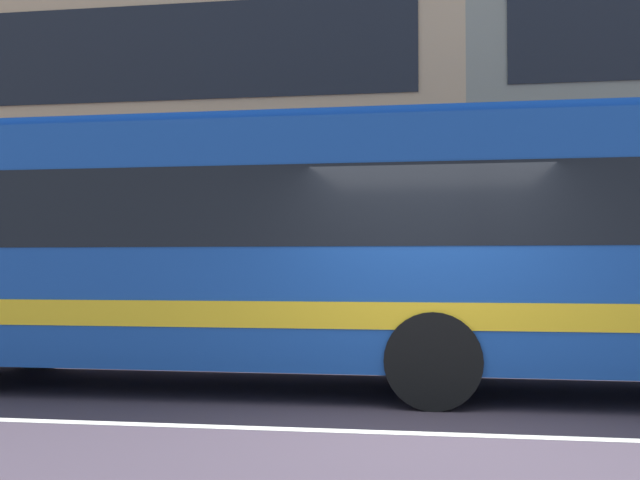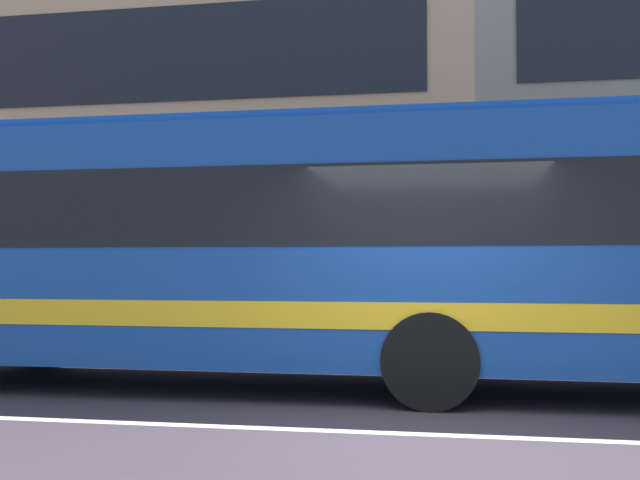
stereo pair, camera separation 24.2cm
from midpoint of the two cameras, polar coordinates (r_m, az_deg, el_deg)
name	(u,v)px [view 2 (the right image)]	position (r m, az deg, el deg)	size (l,w,h in m)	color
ground_plane	(423,435)	(6.99, 8.61, -14.00)	(160.00, 160.00, 0.00)	#3F3541
lane_centre_line	(423,434)	(6.99, 8.61, -13.97)	(60.00, 0.16, 0.01)	silver
apartment_block_left	(47,134)	(23.97, -19.19, 7.35)	(24.23, 9.20, 10.57)	tan
transit_bus	(371,242)	(9.24, 4.55, -0.18)	(11.93, 2.69, 3.16)	#174394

